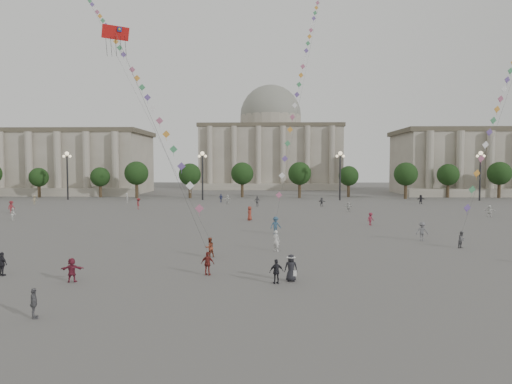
{
  "coord_description": "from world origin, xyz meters",
  "views": [
    {
      "loc": [
        -0.29,
        -29.41,
        7.4
      ],
      "look_at": [
        -1.53,
        12.0,
        5.06
      ],
      "focal_mm": 32.0,
      "sensor_mm": 36.0,
      "label": 1
    }
  ],
  "objects": [
    {
      "name": "tree_row",
      "position": [
        0.0,
        78.0,
        5.39
      ],
      "size": [
        137.12,
        5.12,
        8.0
      ],
      "color": "#3B2D1D",
      "rests_on": "ground"
    },
    {
      "name": "lamp_post_mid_west",
      "position": [
        -15.0,
        70.0,
        7.35
      ],
      "size": [
        2.0,
        0.9,
        10.65
      ],
      "color": "#262628",
      "rests_on": "ground"
    },
    {
      "name": "person_crowd_7",
      "position": [
        32.07,
        38.32,
        0.85
      ],
      "size": [
        1.64,
        1.08,
        1.7
      ],
      "primitive_type": "imported",
      "rotation": [
        0.0,
        0.0,
        2.74
      ],
      "color": "silver",
      "rests_on": "ground"
    },
    {
      "name": "person_crowd_9",
      "position": [
        29.4,
        60.71,
        0.91
      ],
      "size": [
        1.76,
        0.89,
        1.81
      ],
      "primitive_type": "imported",
      "rotation": [
        0.0,
        0.0,
        0.22
      ],
      "color": "#232228",
      "rests_on": "ground"
    },
    {
      "name": "tourist_3",
      "position": [
        -11.74,
        -7.96,
        0.75
      ],
      "size": [
        0.71,
        0.95,
        1.5
      ],
      "primitive_type": "imported",
      "rotation": [
        0.0,
        0.0,
        2.03
      ],
      "color": "#5C5C61",
      "rests_on": "ground"
    },
    {
      "name": "hall_central",
      "position": [
        0.0,
        129.22,
        14.23
      ],
      "size": [
        48.3,
        34.3,
        35.5
      ],
      "color": "gray",
      "rests_on": "ground"
    },
    {
      "name": "person_crowd_8",
      "position": [
        12.41,
        27.94,
        0.8
      ],
      "size": [
        1.19,
        1.06,
        1.6
      ],
      "primitive_type": "imported",
      "rotation": [
        0.0,
        0.0,
        0.58
      ],
      "color": "maroon",
      "rests_on": "ground"
    },
    {
      "name": "dragon_kite",
      "position": [
        -12.96,
        8.53,
        17.58
      ],
      "size": [
        5.37,
        4.58,
        20.34
      ],
      "color": "red",
      "rests_on": "ground"
    },
    {
      "name": "person_crowd_6",
      "position": [
        14.87,
        16.0,
        0.94
      ],
      "size": [
        1.27,
        0.79,
        1.89
      ],
      "primitive_type": "imported",
      "rotation": [
        0.0,
        0.0,
        6.21
      ],
      "color": "slate",
      "rests_on": "ground"
    },
    {
      "name": "hat_person",
      "position": [
        1.1,
        -0.37,
        0.91
      ],
      "size": [
        0.86,
        0.6,
        1.74
      ],
      "color": "black",
      "rests_on": "ground"
    },
    {
      "name": "person_crowd_10",
      "position": [
        -29.46,
        62.79,
        0.95
      ],
      "size": [
        0.64,
        0.8,
        1.9
      ],
      "primitive_type": "imported",
      "rotation": [
        0.0,
        0.0,
        1.87
      ],
      "color": "#B8B8B3",
      "rests_on": "ground"
    },
    {
      "name": "kite_flyer_0",
      "position": [
        -5.16,
        7.19,
        0.81
      ],
      "size": [
        1.0,
        0.97,
        1.62
      ],
      "primitive_type": "imported",
      "rotation": [
        0.0,
        0.0,
        3.8
      ],
      "color": "brown",
      "rests_on": "ground"
    },
    {
      "name": "tourist_0",
      "position": [
        -4.49,
        1.09,
        0.8
      ],
      "size": [
        1.0,
        0.59,
        1.6
      ],
      "primitive_type": "imported",
      "rotation": [
        0.0,
        0.0,
        2.92
      ],
      "color": "maroon",
      "rests_on": "ground"
    },
    {
      "name": "person_crowd_4",
      "position": [
        -8.58,
        59.87,
        0.89
      ],
      "size": [
        1.7,
        1.25,
        1.78
      ],
      "primitive_type": "imported",
      "rotation": [
        0.0,
        0.0,
        3.64
      ],
      "color": "silver",
      "rests_on": "ground"
    },
    {
      "name": "lamp_post_far_east",
      "position": [
        45.0,
        70.0,
        7.35
      ],
      "size": [
        2.0,
        0.9,
        10.65
      ],
      "color": "#262628",
      "rests_on": "ground"
    },
    {
      "name": "person_crowd_21",
      "position": [
        12.54,
        45.03,
        0.79
      ],
      "size": [
        1.48,
        0.5,
        1.58
      ],
      "primitive_type": "imported",
      "rotation": [
        0.0,
        0.0,
        3.17
      ],
      "color": "beige",
      "rests_on": "ground"
    },
    {
      "name": "tourist_2",
      "position": [
        -12.93,
        -0.98,
        0.78
      ],
      "size": [
        1.5,
        0.69,
        1.56
      ],
      "primitive_type": "imported",
      "rotation": [
        0.0,
        0.0,
        3.31
      ],
      "color": "maroon",
      "rests_on": "ground"
    },
    {
      "name": "person_crowd_18",
      "position": [
        -3.01,
        32.66,
        0.96
      ],
      "size": [
        0.63,
        0.95,
        1.93
      ],
      "primitive_type": "imported",
      "rotation": [
        0.0,
        0.0,
        4.73
      ],
      "color": "maroon",
      "rests_on": "ground"
    },
    {
      "name": "person_crowd_16",
      "position": [
        -2.59,
        53.99,
        0.95
      ],
      "size": [
        1.17,
        0.65,
        1.9
      ],
      "primitive_type": "imported",
      "rotation": [
        0.0,
        0.0,
        6.11
      ],
      "color": "slate",
      "rests_on": "ground"
    },
    {
      "name": "person_crowd_13",
      "position": [
        0.28,
        10.06,
        0.92
      ],
      "size": [
        0.8,
        0.76,
        1.84
      ],
      "primitive_type": "imported",
      "rotation": [
        0.0,
        0.0,
        2.47
      ],
      "color": "silver",
      "rests_on": "ground"
    },
    {
      "name": "person_crowd_1",
      "position": [
        -35.41,
        31.64,
        0.86
      ],
      "size": [
        1.03,
        1.06,
        1.72
      ],
      "primitive_type": "imported",
      "rotation": [
        0.0,
        0.0,
        2.26
      ],
      "color": "white",
      "rests_on": "ground"
    },
    {
      "name": "kite_train_west",
      "position": [
        -19.42,
        30.57,
        21.39
      ],
      "size": [
        27.16,
        43.55,
        63.81
      ],
      "color": "#3F3F3F",
      "rests_on": "ground"
    },
    {
      "name": "kite_flyer_1",
      "position": [
        0.37,
        19.96,
        0.97
      ],
      "size": [
        1.43,
        1.17,
        1.93
      ],
      "primitive_type": "imported",
      "rotation": [
        0.0,
        0.0,
        0.42
      ],
      "color": "#2E4C67",
      "rests_on": "ground"
    },
    {
      "name": "person_crowd_12",
      "position": [
        9.32,
        54.77,
        0.83
      ],
      "size": [
        1.46,
        1.42,
        1.67
      ],
      "primitive_type": "imported",
      "rotation": [
        0.0,
        0.0,
        2.39
      ],
      "color": "#5C5C61",
      "rests_on": "ground"
    },
    {
      "name": "lamp_post_mid_east",
      "position": [
        15.0,
        70.0,
        7.35
      ],
      "size": [
        2.0,
        0.9,
        10.65
      ],
      "color": "#262628",
      "rests_on": "ground"
    },
    {
      "name": "kite_train_mid",
      "position": [
        5.88,
        44.45,
        26.69
      ],
      "size": [
        11.04,
        45.97,
        66.55
      ],
      "color": "#3F3F3F",
      "rests_on": "ground"
    },
    {
      "name": "ground",
      "position": [
        0.0,
        0.0,
        0.0
      ],
      "size": [
        360.0,
        360.0,
        0.0
      ],
      "primitive_type": "plane",
      "color": "#565351",
      "rests_on": "ground"
    },
    {
      "name": "person_crowd_2",
      "position": [
        -41.25,
        41.36,
        0.97
      ],
      "size": [
        1.04,
        1.4,
        1.93
      ],
      "primitive_type": "imported",
      "rotation": [
        0.0,
        0.0,
        1.28
      ],
      "color": "maroon",
      "rests_on": "ground"
    },
    {
      "name": "tourist_1",
      "position": [
        -18.35,
        0.49,
        0.81
      ],
      "size": [
        1.02,
        0.75,
        1.61
      ],
      "primitive_type": "imported",
      "rotation": [
        0.0,
        0.0,
        2.71
      ],
      "color": "black",
      "rests_on": "ground"
    },
    {
      "name": "person_crowd_0",
      "position": [
        -10.33,
        63.93,
        0.86
      ],
      "size": [
        1.07,
        0.92,
        1.72
      ],
      "primitive_type": "imported",
      "rotation": [
        0.0,
        0.0,
        0.61
      ],
      "color": "navy",
      "rests_on": "ground"
    },
    {
      "name": "person_crowd_17",
      "position": [
        -22.92,
        48.33,
        0.95
      ],
      "size": [
        1.09,
        1.4,
        1.91
      ],
      "primitive_type": "imported",
      "rotation": [
        0.0,
        0.0,
        1.93
      ],
      "color": "maroon",
      "rests_on": "ground"
    },
    {
      "name": "lamp_post_far_west",
      "position": [
        -45.0,
        70.0,
        7.35
      ],
      "size": [
        2.0,
        0.9,
        10.65
      ],
      "color": "#262628",
      "rests_on": "ground"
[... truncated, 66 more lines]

